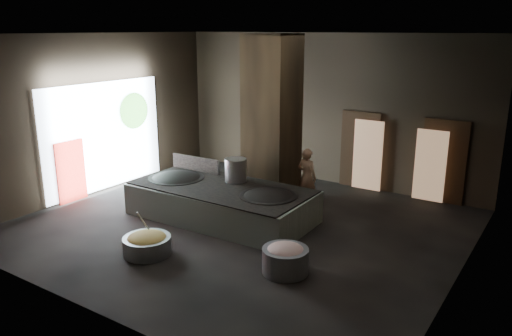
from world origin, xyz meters
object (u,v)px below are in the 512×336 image
Objects in this scene: wok_left at (176,180)px; wok_right at (268,199)px; stock_pot at (236,170)px; veg_basin at (147,245)px; meat_basin at (285,261)px; hearth_platform at (222,203)px; cook at (307,177)px.

wok_left is 2.80m from wok_right.
wok_right is 1.44m from stock_pot.
wok_right is 3.00m from veg_basin.
stock_pot is 3.64m from meat_basin.
meat_basin is (2.86, 0.89, 0.06)m from veg_basin.
wok_right is (1.35, 0.05, 0.35)m from hearth_platform.
wok_left is at bearing -158.20° from stock_pot.
cook reaches higher than hearth_platform.
wok_right is at bearing 97.90° from cook.
wok_left is 2.91m from veg_basin.
stock_pot reaches higher than meat_basin.
hearth_platform is 3.27m from meat_basin.
stock_pot is 0.59× the size of veg_basin.
wok_right is at bearing 0.77° from hearth_platform.
stock_pot is (1.50, 0.60, 0.38)m from wok_left.
cook is at bearing 55.51° from hearth_platform.
stock_pot is at bearing 83.45° from hearth_platform.
cook reaches higher than stock_pot.
meat_basin is at bearing -31.76° from hearth_platform.
wok_right is 2.30m from meat_basin.
hearth_platform is 3.41× the size of wok_right.
wok_left is 1.42× the size of veg_basin.
wok_right reaches higher than hearth_platform.
meat_basin is at bearing -20.58° from wok_left.
stock_pot is at bearing 56.49° from cook.
wok_left is 0.92× the size of cook.
wok_right is 0.86× the size of cook.
hearth_platform is 4.50× the size of veg_basin.
stock_pot is (0.05, 0.55, 0.73)m from hearth_platform.
meat_basin is at bearing -49.29° from wok_right.
stock_pot is (-1.30, 0.50, 0.38)m from wok_right.
hearth_platform reaches higher than meat_basin.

